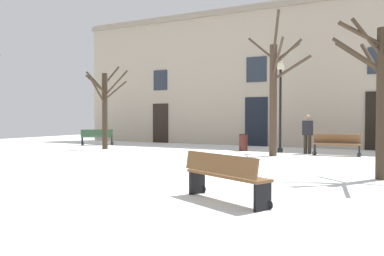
# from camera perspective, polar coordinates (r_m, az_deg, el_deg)

# --- Properties ---
(ground_plane) EXTENTS (35.29, 35.29, 0.00)m
(ground_plane) POSITION_cam_1_polar(r_m,az_deg,el_deg) (12.70, -3.78, -5.29)
(ground_plane) COLOR white
(building_facade) EXTENTS (22.06, 0.60, 7.46)m
(building_facade) POSITION_cam_1_polar(r_m,az_deg,el_deg) (21.08, 9.45, 7.75)
(building_facade) COLOR tan
(building_facade) RESTS_ON ground
(tree_center) EXTENTS (1.52, 2.20, 3.98)m
(tree_center) POSITION_cam_1_polar(r_m,az_deg,el_deg) (18.91, -12.67, 3.23)
(tree_center) COLOR #382B1E
(tree_center) RESTS_ON ground
(tree_foreground) EXTENTS (2.02, 2.38, 4.04)m
(tree_foreground) POSITION_cam_1_polar(r_m,az_deg,el_deg) (10.58, 25.84, 4.95)
(tree_foreground) COLOR #382B1E
(tree_foreground) RESTS_ON ground
(tree_near_facade) EXTENTS (2.61, 2.32, 5.47)m
(tree_near_facade) POSITION_cam_1_polar(r_m,az_deg,el_deg) (15.56, 11.98, 5.32)
(tree_near_facade) COLOR #423326
(tree_near_facade) RESTS_ON ground
(streetlamp) EXTENTS (0.30, 0.30, 3.98)m
(streetlamp) POSITION_cam_1_polar(r_m,az_deg,el_deg) (17.17, 12.80, 4.58)
(streetlamp) COLOR black
(streetlamp) RESTS_ON ground
(litter_bin) EXTENTS (0.40, 0.40, 0.76)m
(litter_bin) POSITION_cam_1_polar(r_m,az_deg,el_deg) (17.74, 7.52, -2.09)
(litter_bin) COLOR #4C1E19
(litter_bin) RESTS_ON ground
(bench_by_litter_bin) EXTENTS (1.89, 1.20, 0.87)m
(bench_by_litter_bin) POSITION_cam_1_polar(r_m,az_deg,el_deg) (7.08, 4.76, -6.91)
(bench_by_litter_bin) COLOR brown
(bench_by_litter_bin) RESTS_ON ground
(bench_far_corner) EXTENTS (1.63, 1.41, 0.86)m
(bench_far_corner) POSITION_cam_1_polar(r_m,az_deg,el_deg) (21.73, -13.71, -1.27)
(bench_far_corner) COLOR #2D4C33
(bench_far_corner) RESTS_ON ground
(bench_back_to_back_right) EXTENTS (1.82, 0.62, 0.86)m
(bench_back_to_back_right) POSITION_cam_1_polar(r_m,az_deg,el_deg) (16.41, 20.39, -2.23)
(bench_back_to_back_right) COLOR brown
(bench_back_to_back_right) RESTS_ON ground
(person_near_bench) EXTENTS (0.42, 0.31, 1.63)m
(person_near_bench) POSITION_cam_1_polar(r_m,az_deg,el_deg) (16.74, 16.54, -0.61)
(person_near_bench) COLOR #2D271E
(person_near_bench) RESTS_ON ground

